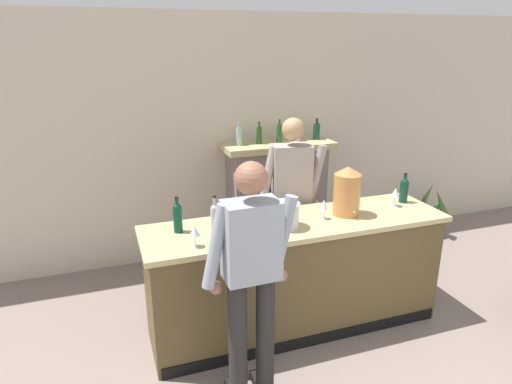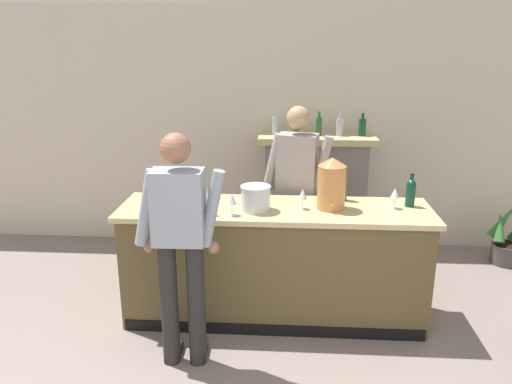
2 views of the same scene
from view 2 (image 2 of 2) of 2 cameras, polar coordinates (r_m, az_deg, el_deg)
wall_back_panel at (r=5.76m, az=5.01°, el=7.20°), size 12.00×0.07×2.75m
bar_counter at (r=4.33m, az=2.11°, el=-8.11°), size 2.60×0.70×1.01m
fireplace_stone at (r=5.67m, az=6.73°, el=-0.13°), size 1.26×0.52×1.61m
potted_plant_corner at (r=6.08m, az=26.83°, el=-4.92°), size 0.38×0.43×0.70m
person_customer at (r=3.58m, az=-8.67°, el=-5.70°), size 0.66×0.31×1.76m
person_bartender at (r=4.68m, az=4.64°, el=0.10°), size 0.65×0.37×1.78m
copper_dispenser at (r=4.10m, az=8.62°, el=1.00°), size 0.23×0.27×0.43m
ice_bucket_steel at (r=4.04m, az=-0.04°, el=-0.70°), size 0.25×0.25×0.21m
wine_bottle_port_short at (r=4.36m, az=9.90°, el=0.91°), size 0.08×0.08×0.32m
wine_bottle_riesling_slim at (r=4.10m, az=-8.07°, el=0.02°), size 0.07×0.07×0.34m
wine_bottle_cabernet_heavy at (r=4.35m, az=-10.80°, el=0.62°), size 0.07×0.07×0.29m
wine_bottle_merlot_tall at (r=3.98m, az=-6.04°, el=-0.61°), size 0.07×0.07×0.31m
wine_bottle_rose_blush at (r=4.33m, az=17.26°, el=0.04°), size 0.08×0.08×0.28m
wine_glass_mid_counter at (r=4.24m, az=15.59°, el=-0.21°), size 0.07×0.07×0.18m
wine_glass_by_dispenser at (r=4.04m, az=-10.93°, el=-0.80°), size 0.08×0.08×0.16m
wine_glass_front_right at (r=3.98m, az=-8.25°, el=-1.02°), size 0.08×0.08×0.16m
wine_glass_near_bucket at (r=4.09m, az=5.36°, el=-0.33°), size 0.07×0.07×0.17m
wine_glass_front_left at (r=3.92m, az=-2.78°, el=-0.89°), size 0.08×0.08×0.18m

